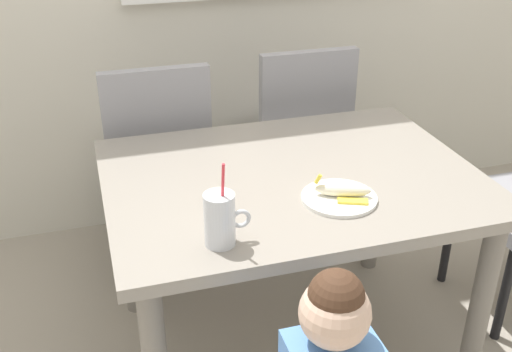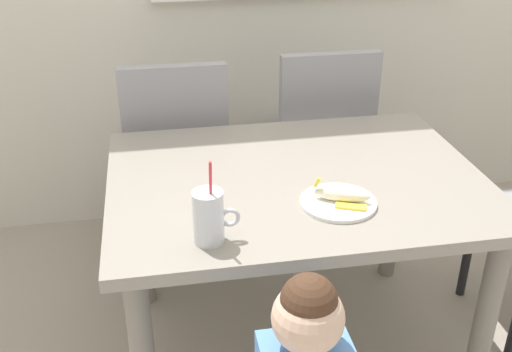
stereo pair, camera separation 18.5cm
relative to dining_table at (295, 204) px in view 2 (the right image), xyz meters
The scene contains 7 objects.
ground_plane 0.63m from the dining_table, ahead, with size 24.00×24.00×0.00m, color #9E9384.
dining_table is the anchor object (origin of this frame).
dining_chair_left 0.75m from the dining_table, 118.88° to the left, with size 0.44×0.45×0.96m.
dining_chair_right 0.77m from the dining_table, 68.22° to the left, with size 0.44×0.44×0.96m.
milk_cup 0.49m from the dining_table, 134.10° to the right, with size 0.13×0.08×0.25m.
snack_plate 0.24m from the dining_table, 68.50° to the right, with size 0.23×0.23×0.01m, color white.
peeled_banana 0.26m from the dining_table, 65.97° to the right, with size 0.17×0.14×0.07m.
Camera 2 is at (-0.44, -1.71, 1.65)m, focal length 42.67 mm.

